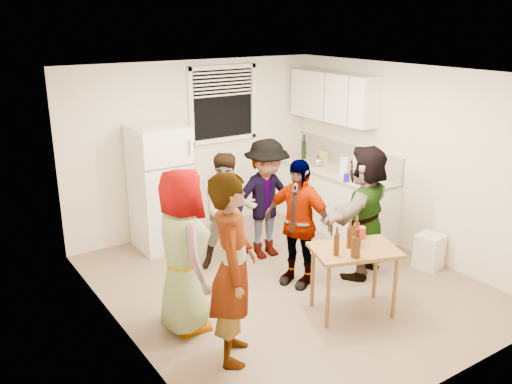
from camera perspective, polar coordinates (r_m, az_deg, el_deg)
room at (r=6.64m, az=3.22°, el=-9.58°), size 4.00×4.50×2.50m
window at (r=8.08m, az=-3.49°, el=9.24°), size 1.12×0.10×1.06m
refrigerator at (r=7.48m, az=-10.01°, el=0.43°), size 0.70×0.70×1.70m
counter_lower at (r=8.30m, az=7.92°, el=-0.77°), size 0.60×2.20×0.86m
countertop at (r=8.16m, az=8.05°, el=2.22°), size 0.64×2.22×0.04m
backsplash at (r=8.30m, az=9.59°, el=3.84°), size 0.03×2.20×0.36m
upper_cabinets at (r=8.18m, az=8.13°, el=9.91°), size 0.34×1.60×0.70m
kettle at (r=8.33m, az=6.53°, el=2.74°), size 0.24×0.21×0.18m
paper_towel at (r=7.96m, az=9.18°, el=1.91°), size 0.11×0.11×0.24m
wine_bottle at (r=8.74m, az=5.03°, el=3.52°), size 0.07×0.07×0.29m
beer_bottle_counter at (r=7.71m, az=10.16°, el=1.34°), size 0.06×0.06×0.23m
blue_cup at (r=7.58m, az=9.49°, el=1.07°), size 0.09×0.09×0.11m
picture_frame at (r=8.61m, az=7.16°, el=3.78°), size 0.02×0.20×0.16m
trash_bin at (r=7.28m, az=17.79°, el=-5.75°), size 0.35×0.35×0.44m
serving_table at (r=6.15m, az=9.98°, el=-12.29°), size 1.04×0.85×0.75m
beer_bottle_table at (r=5.61m, az=10.20°, el=-6.75°), size 0.05×0.05×0.21m
red_cup at (r=6.08m, az=10.96°, el=-4.77°), size 0.10×0.10×0.13m
guest_grey at (r=5.86m, az=-7.35°, el=-13.80°), size 1.80×1.05×0.54m
guest_stripe at (r=5.38m, az=-2.31°, el=-16.82°), size 1.88×1.55×0.43m
guest_back_left at (r=7.09m, az=-2.81°, el=-7.71°), size 1.15×1.64×0.57m
guest_back_right at (r=7.36m, az=1.07°, el=-6.68°), size 1.10×1.64×0.59m
guest_black at (r=6.68m, az=4.26°, el=-9.44°), size 1.77×1.40×0.38m
guest_orange at (r=7.02m, az=10.96°, el=-8.32°), size 2.04×2.10×0.49m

